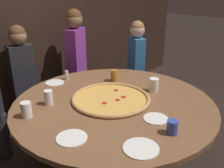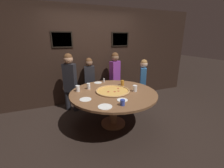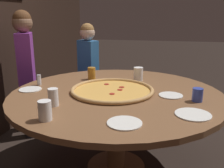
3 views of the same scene
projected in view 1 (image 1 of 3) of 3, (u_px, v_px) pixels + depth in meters
ground_plane at (114, 168)px, 2.48m from camera, size 24.00×24.00×0.00m
back_wall at (21, 20)px, 2.92m from camera, size 6.40×0.08×2.60m
dining_table at (114, 112)px, 2.24m from camera, size 1.76×1.76×0.74m
giant_pizza at (110, 99)px, 2.21m from camera, size 0.70×0.70×0.03m
drink_cup_near_left at (114, 76)px, 2.62m from camera, size 0.08×0.08×0.12m
drink_cup_centre_back at (48, 97)px, 2.12m from camera, size 0.07×0.07×0.13m
drink_cup_near_right at (26, 110)px, 1.92m from camera, size 0.08×0.08×0.12m
drink_cup_front_edge at (154, 85)px, 2.38m from camera, size 0.09×0.09×0.13m
drink_cup_far_left at (172, 127)px, 1.71m from camera, size 0.08×0.08×0.10m
white_plate_left_side at (141, 148)px, 1.57m from camera, size 0.23×0.23×0.01m
white_plate_beside_cup at (156, 119)px, 1.91m from camera, size 0.19×0.19×0.01m
white_plate_far_back at (55, 83)px, 2.59m from camera, size 0.19×0.19×0.01m
white_plate_right_side at (72, 138)px, 1.67m from camera, size 0.21×0.21×0.01m
condiment_shaker at (67, 75)px, 2.67m from camera, size 0.04×0.04×0.10m
diner_far_left at (136, 62)px, 3.33m from camera, size 0.25×0.33×1.27m
diner_centre_back at (23, 74)px, 2.85m from camera, size 0.33×0.19×1.29m
diner_far_right at (76, 57)px, 3.24m from camera, size 0.37×0.26×1.42m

